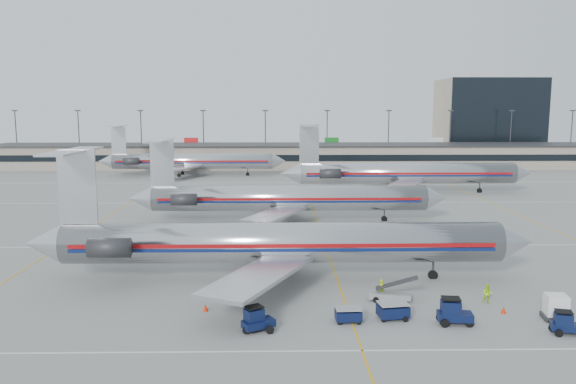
{
  "coord_description": "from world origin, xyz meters",
  "views": [
    {
      "loc": [
        -5.38,
        -52.05,
        15.32
      ],
      "look_at": [
        -4.04,
        21.65,
        4.5
      ],
      "focal_mm": 35.0,
      "sensor_mm": 36.0,
      "label": 1
    }
  ],
  "objects_px": {
    "jet_foreground": "(272,242)",
    "tug_center": "(453,312)",
    "jet_second_row": "(283,198)",
    "belt_loader": "(391,294)",
    "uld_container": "(556,307)"
  },
  "relations": [
    {
      "from": "jet_foreground",
      "to": "uld_container",
      "type": "relative_size",
      "value": 23.03
    },
    {
      "from": "tug_center",
      "to": "belt_loader",
      "type": "distance_m",
      "value": 6.25
    },
    {
      "from": "uld_container",
      "to": "jet_foreground",
      "type": "bearing_deg",
      "value": 162.1
    },
    {
      "from": "tug_center",
      "to": "jet_second_row",
      "type": "bearing_deg",
      "value": 114.09
    },
    {
      "from": "jet_second_row",
      "to": "uld_container",
      "type": "xyz_separation_m",
      "value": [
        19.71,
        -36.99,
        -2.37
      ]
    },
    {
      "from": "uld_container",
      "to": "belt_loader",
      "type": "bearing_deg",
      "value": 166.75
    },
    {
      "from": "tug_center",
      "to": "belt_loader",
      "type": "bearing_deg",
      "value": 130.27
    },
    {
      "from": "jet_foreground",
      "to": "tug_center",
      "type": "height_order",
      "value": "jet_foreground"
    },
    {
      "from": "uld_container",
      "to": "belt_loader",
      "type": "height_order",
      "value": "belt_loader"
    },
    {
      "from": "tug_center",
      "to": "belt_loader",
      "type": "xyz_separation_m",
      "value": [
        -3.46,
        5.2,
        -0.36
      ]
    },
    {
      "from": "tug_center",
      "to": "jet_foreground",
      "type": "bearing_deg",
      "value": 146.58
    },
    {
      "from": "belt_loader",
      "to": "uld_container",
      "type": "bearing_deg",
      "value": -12.43
    },
    {
      "from": "uld_container",
      "to": "belt_loader",
      "type": "relative_size",
      "value": 0.5
    },
    {
      "from": "jet_second_row",
      "to": "tug_center",
      "type": "xyz_separation_m",
      "value": [
        11.88,
        -37.75,
        -2.42
      ]
    },
    {
      "from": "jet_foreground",
      "to": "jet_second_row",
      "type": "height_order",
      "value": "jet_foreground"
    }
  ]
}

